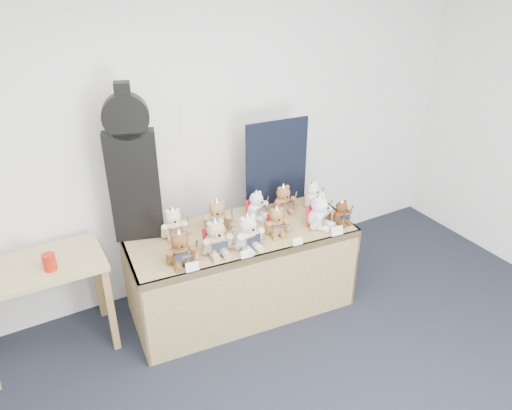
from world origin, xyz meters
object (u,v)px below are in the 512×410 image
teddy_front_far_left (180,249)px  teddy_back_left (174,225)px  side_table (38,280)px  teddy_back_right (283,200)px  red_cup (49,262)px  display_table (244,253)px  teddy_front_centre (248,233)px  teddy_front_right (277,222)px  teddy_front_left (216,238)px  teddy_front_end (342,213)px  teddy_back_centre_left (218,217)px  guitar_case (132,167)px  teddy_back_centre_right (257,206)px  teddy_front_far_right (319,213)px  teddy_back_end (313,195)px

teddy_front_far_left → teddy_back_left: (0.09, 0.35, -0.01)m
side_table → teddy_back_right: size_ratio=3.41×
red_cup → teddy_back_left: bearing=0.9°
side_table → display_table: bearing=-11.5°
side_table → teddy_front_centre: (1.42, -0.49, 0.22)m
teddy_front_right → teddy_back_left: size_ratio=0.91×
display_table → red_cup: red_cup is taller
red_cup → teddy_front_far_left: teddy_front_far_left is taller
teddy_front_left → teddy_front_end: 1.06m
teddy_front_centre → teddy_back_centre_left: bearing=100.2°
teddy_front_left → teddy_front_right: teddy_front_left is taller
guitar_case → teddy_back_left: (0.22, -0.14, -0.47)m
teddy_front_left → side_table: bearing=163.4°
guitar_case → teddy_back_left: guitar_case is taller
teddy_front_far_left → teddy_back_centre_left: teddy_back_centre_left is taller
red_cup → teddy_front_right: teddy_front_right is taller
teddy_front_left → teddy_back_right: bearing=24.9°
teddy_back_right → teddy_front_centre: bearing=-146.5°
side_table → teddy_front_centre: size_ratio=2.96×
teddy_back_centre_left → teddy_front_right: bearing=-12.8°
teddy_back_centre_left → teddy_back_centre_right: teddy_back_centre_left is taller
teddy_front_end → teddy_back_right: bearing=123.0°
teddy_front_centre → teddy_back_right: 0.62m
teddy_front_far_left → teddy_back_centre_right: teddy_front_far_left is taller
side_table → teddy_front_far_right: (2.05, -0.50, 0.22)m
teddy_front_far_right → teddy_back_left: 1.13m
teddy_front_centre → teddy_back_right: bearing=29.4°
teddy_front_end → teddy_back_left: 1.32m
side_table → guitar_case: (0.77, 0.06, 0.68)m
side_table → red_cup: bearing=-46.9°
teddy_front_end → teddy_back_centre_left: (-0.91, 0.38, 0.03)m
teddy_back_left → teddy_front_far_right: bearing=-13.0°
teddy_front_far_left → teddy_back_centre_right: (0.79, 0.32, -0.02)m
teddy_back_left → teddy_back_end: (1.22, -0.09, -0.02)m
teddy_front_end → teddy_back_end: teddy_back_end is taller
teddy_back_centre_left → teddy_back_right: (0.60, 0.00, -0.01)m
teddy_front_far_right → teddy_back_centre_right: (-0.35, 0.38, -0.02)m
teddy_front_left → teddy_back_left: (-0.19, 0.35, -0.01)m
teddy_front_centre → teddy_back_end: teddy_front_centre is taller
teddy_front_far_right → teddy_back_right: (-0.12, 0.35, -0.01)m
side_table → teddy_front_end: size_ratio=4.14×
teddy_back_end → teddy_front_left: bearing=-178.6°
teddy_front_left → teddy_back_centre_left: 0.33m
teddy_front_far_left → teddy_front_centre: size_ratio=0.95×
display_table → teddy_front_end: size_ratio=8.15×
guitar_case → teddy_front_end: guitar_case is taller
teddy_back_end → side_table: bearing=162.6°
red_cup → teddy_front_centre: 1.38m
teddy_front_far_left → teddy_back_centre_left: (0.42, 0.29, 0.00)m
teddy_back_right → teddy_front_left: bearing=-158.7°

